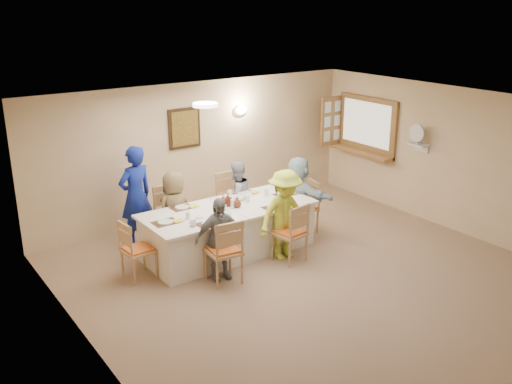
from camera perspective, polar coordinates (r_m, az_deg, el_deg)
ground at (r=8.32m, az=6.79°, el=-9.15°), size 7.00×7.00×0.00m
room_walls at (r=7.74m, az=7.21°, el=0.83°), size 7.00×7.00×7.00m
wall_picture at (r=10.27m, az=-7.16°, el=6.35°), size 0.62×0.05×0.72m
wall_sconce at (r=10.82m, az=-1.50°, el=8.19°), size 0.26×0.09×0.18m
ceiling_light at (r=8.11m, az=-5.09°, el=8.68°), size 0.36×0.36×0.05m
serving_hatch at (r=11.58m, az=11.06°, el=6.53°), size 0.06×1.50×1.15m
hatch_sill at (r=11.61m, az=10.49°, el=3.94°), size 0.30×1.50×0.05m
shutter_door at (r=11.93m, az=7.55°, el=7.07°), size 0.55×0.04×1.00m
fan_shelf at (r=10.68m, az=15.93°, el=4.59°), size 0.22×0.36×0.03m
desk_fan at (r=10.62m, az=15.90°, el=5.36°), size 0.30×0.30×0.28m
dining_table at (r=9.12m, az=-2.74°, el=-3.82°), size 2.76×1.17×0.76m
chair_back_left at (r=9.45m, az=-8.44°, el=-2.43°), size 0.48×0.48×0.99m
chair_back_right at (r=10.01m, az=-2.33°, el=-0.98°), size 0.49×0.49×1.01m
chair_front_left at (r=8.16m, az=-3.27°, el=-5.78°), size 0.52×0.52×0.98m
chair_front_right at (r=8.80m, az=3.38°, el=-4.00°), size 0.51×0.51×0.95m
chair_left_end at (r=8.43m, az=-11.69°, el=-5.60°), size 0.47×0.47×0.91m
chair_right_end at (r=9.95m, az=4.79°, el=-1.45°), size 0.50×0.50×0.91m
diner_back_left at (r=9.30m, az=-8.14°, el=-1.79°), size 0.78×0.64×1.29m
diner_back_right at (r=9.87m, az=-1.96°, el=-0.48°), size 0.69×0.58×1.26m
diner_front_left at (r=8.20m, az=-3.73°, el=-4.69°), size 0.81×0.51×1.24m
diner_front_right at (r=8.80m, az=2.92°, el=-2.30°), size 0.94×0.55×1.44m
diner_right_end at (r=9.80m, az=4.24°, el=-0.33°), size 1.42×0.86×1.37m
caregiver at (r=9.46m, az=-11.93°, el=-0.40°), size 0.77×0.64×1.68m
placemat_fl at (r=8.35m, az=-4.69°, el=-3.20°), size 0.37×0.27×0.01m
plate_fl at (r=8.35m, az=-4.69°, el=-3.13°), size 0.22×0.22×0.01m
napkin_fl at (r=8.40m, az=-3.46°, el=-3.00°), size 0.13×0.13×0.01m
placemat_fr at (r=8.98m, az=1.90°, el=-1.56°), size 0.37×0.28×0.01m
plate_fr at (r=8.98m, az=1.90°, el=-1.50°), size 0.24×0.24×0.02m
napkin_fr at (r=9.04m, az=3.00°, el=-1.38°), size 0.14×0.14×0.01m
placemat_bl at (r=9.04m, az=-7.42°, el=-1.56°), size 0.35×0.26×0.01m
plate_bl at (r=9.04m, az=-7.42°, el=-1.50°), size 0.22×0.22×0.01m
napkin_bl at (r=9.08m, az=-6.27°, el=-1.39°), size 0.14×0.14×0.01m
placemat_br at (r=9.62m, az=-1.11°, el=-0.15°), size 0.35×0.26×0.01m
plate_br at (r=9.62m, az=-1.11°, el=-0.09°), size 0.24×0.24×0.02m
napkin_br at (r=9.68m, az=-0.07°, el=0.01°), size 0.13×0.13×0.01m
placemat_le at (r=8.48m, az=-9.05°, el=-3.03°), size 0.36×0.27×0.01m
plate_le at (r=8.48m, az=-9.06°, el=-2.97°), size 0.23×0.23×0.01m
napkin_le at (r=8.51m, az=-7.82°, el=-2.84°), size 0.14×0.14×0.01m
placemat_re at (r=9.59m, az=2.87°, el=-0.23°), size 0.35×0.26×0.01m
plate_re at (r=9.59m, az=2.87°, el=-0.17°), size 0.23×0.23×0.01m
napkin_re at (r=9.66m, az=3.89°, el=-0.07°), size 0.13×0.13×0.01m
teacup_a at (r=8.29m, az=-6.33°, el=-3.14°), size 0.16×0.16×0.08m
teacup_b at (r=9.56m, az=-2.62°, el=-0.05°), size 0.11×0.11×0.08m
bowl_a at (r=8.63m, az=-3.22°, el=-2.27°), size 0.33×0.33×0.05m
bowl_b at (r=9.33m, az=-1.66°, el=-0.57°), size 0.30×0.30×0.07m
condiment_ketchup at (r=8.95m, az=-3.33°, el=-0.93°), size 0.13×0.13×0.22m
condiment_brown at (r=9.02m, az=-2.84°, el=-0.77°), size 0.12×0.12×0.22m
condiment_malt at (r=8.97m, az=-1.90°, el=-1.03°), size 0.23×0.23×0.17m
drinking_glass at (r=8.93m, az=-3.76°, el=-1.35°), size 0.06×0.06×0.09m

